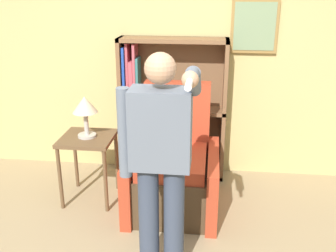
{
  "coord_description": "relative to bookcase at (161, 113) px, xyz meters",
  "views": [
    {
      "loc": [
        0.44,
        -2.19,
        2.07
      ],
      "look_at": [
        0.11,
        0.69,
        1.0
      ],
      "focal_mm": 42.0,
      "sensor_mm": 36.0,
      "label": 1
    }
  ],
  "objects": [
    {
      "name": "wall_back",
      "position": [
        0.12,
        0.16,
        0.68
      ],
      "size": [
        8.0,
        0.11,
        2.8
      ],
      "color": "tan",
      "rests_on": "ground_plane"
    },
    {
      "name": "person_standing",
      "position": [
        0.22,
        -1.62,
        0.22
      ],
      "size": [
        0.56,
        0.78,
        1.66
      ],
      "color": "#384256",
      "rests_on": "ground_plane"
    },
    {
      "name": "side_table",
      "position": [
        -0.63,
        -0.66,
        -0.16
      ],
      "size": [
        0.5,
        0.5,
        0.67
      ],
      "color": "brown",
      "rests_on": "ground_plane"
    },
    {
      "name": "armchair",
      "position": [
        0.22,
        -0.67,
        -0.36
      ],
      "size": [
        0.85,
        0.93,
        1.16
      ],
      "color": "#4C3823",
      "rests_on": "ground_plane"
    },
    {
      "name": "table_lamp",
      "position": [
        -0.63,
        -0.66,
        0.24
      ],
      "size": [
        0.24,
        0.24,
        0.4
      ],
      "color": "#B7B2A8",
      "rests_on": "side_table"
    },
    {
      "name": "bookcase",
      "position": [
        0.0,
        0.0,
        0.0
      ],
      "size": [
        1.14,
        0.28,
        1.53
      ],
      "color": "brown",
      "rests_on": "ground_plane"
    }
  ]
}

